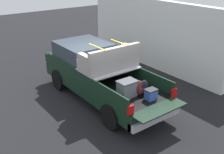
{
  "coord_description": "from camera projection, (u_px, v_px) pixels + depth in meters",
  "views": [
    {
      "loc": [
        -7.42,
        5.13,
        4.78
      ],
      "look_at": [
        -0.6,
        0.0,
        1.1
      ],
      "focal_mm": 43.1,
      "sensor_mm": 36.0,
      "label": 1
    }
  ],
  "objects": [
    {
      "name": "ground_plane",
      "position": [
        102.0,
        99.0,
        10.17
      ],
      "size": [
        40.0,
        40.0,
        0.0
      ],
      "primitive_type": "plane",
      "color": "black"
    },
    {
      "name": "pickup_truck",
      "position": [
        96.0,
        72.0,
        10.05
      ],
      "size": [
        6.05,
        2.06,
        2.23
      ],
      "color": "black",
      "rests_on": "ground_plane"
    },
    {
      "name": "building_facade",
      "position": [
        150.0,
        33.0,
        12.94
      ],
      "size": [
        8.39,
        0.36,
        3.21
      ],
      "primitive_type": "cube",
      "color": "white",
      "rests_on": "ground_plane"
    }
  ]
}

